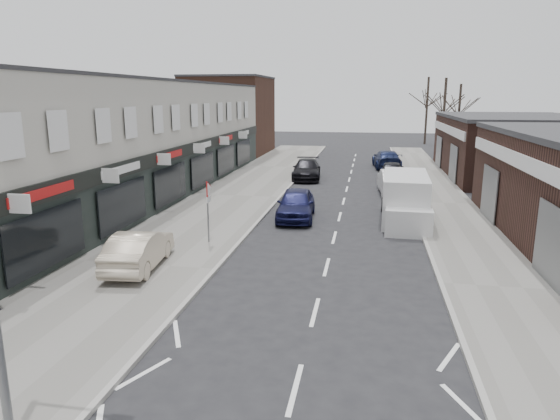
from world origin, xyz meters
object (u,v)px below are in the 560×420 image
at_px(parked_car_right_b, 392,170).
at_px(warning_sign, 208,194).
at_px(sedan_on_pavement, 139,249).
at_px(parked_car_right_a, 394,182).
at_px(parked_car_left_b, 307,169).
at_px(white_van, 405,200).
at_px(parked_car_left_a, 296,204).
at_px(parked_car_right_c, 387,159).

bearing_deg(parked_car_right_b, warning_sign, 71.04).
height_order(sedan_on_pavement, parked_car_right_a, parked_car_right_a).
height_order(parked_car_right_a, parked_car_right_b, parked_car_right_a).
bearing_deg(parked_car_right_b, parked_car_left_b, 12.62).
bearing_deg(parked_car_right_a, sedan_on_pavement, 55.65).
bearing_deg(warning_sign, white_van, 33.43).
bearing_deg(parked_car_left_a, parked_car_right_b, 64.54).
xyz_separation_m(sedan_on_pavement, parked_car_right_a, (9.67, 16.37, 0.01)).
xyz_separation_m(white_van, parked_car_right_b, (-0.13, 12.95, -0.40)).
bearing_deg(parked_car_left_a, sedan_on_pavement, -120.69).
height_order(sedan_on_pavement, parked_car_left_a, parked_car_left_a).
bearing_deg(white_van, warning_sign, -144.28).
distance_m(warning_sign, parked_car_left_b, 17.85).
distance_m(sedan_on_pavement, parked_car_left_a, 9.80).
height_order(sedan_on_pavement, parked_car_left_b, sedan_on_pavement).
distance_m(parked_car_right_a, parked_car_right_c, 11.98).
xyz_separation_m(sedan_on_pavement, parked_car_right_b, (9.78, 22.07, -0.09)).
bearing_deg(sedan_on_pavement, parked_car_right_c, -115.08).
xyz_separation_m(white_van, parked_car_left_b, (-6.47, 12.12, -0.38)).
bearing_deg(parked_car_left_b, parked_car_right_c, 44.51).
distance_m(parked_car_left_a, parked_car_right_a, 9.25).
distance_m(parked_car_left_a, parked_car_right_b, 14.36).
bearing_deg(warning_sign, parked_car_right_a, 57.45).
height_order(warning_sign, parked_car_right_a, warning_sign).
bearing_deg(parked_car_left_b, parked_car_right_a, -42.58).
relative_size(warning_sign, parked_car_right_a, 0.55).
height_order(parked_car_right_b, parked_car_right_c, parked_car_right_c).
xyz_separation_m(parked_car_left_a, parked_car_right_a, (5.22, 7.64, 0.04)).
relative_size(white_van, parked_car_left_b, 1.21).
height_order(parked_car_left_a, parked_car_left_b, parked_car_left_a).
xyz_separation_m(sedan_on_pavement, parked_car_left_b, (3.44, 21.24, -0.07)).
relative_size(parked_car_left_a, parked_car_right_c, 0.85).
xyz_separation_m(parked_car_left_a, parked_car_right_b, (5.33, 13.33, -0.06)).
distance_m(white_van, parked_car_right_c, 19.24).
distance_m(sedan_on_pavement, parked_car_left_b, 21.51).
bearing_deg(parked_car_right_c, parked_car_left_b, 44.20).
bearing_deg(warning_sign, parked_car_right_c, 71.90).
height_order(parked_car_right_a, parked_car_right_c, parked_car_right_a).
relative_size(sedan_on_pavement, parked_car_right_b, 0.98).
distance_m(white_van, parked_car_left_a, 5.48).
relative_size(warning_sign, parked_car_left_a, 0.60).
distance_m(white_van, parked_car_right_b, 12.96).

